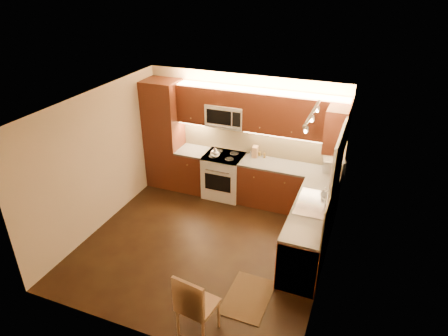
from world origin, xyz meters
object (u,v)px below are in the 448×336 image
at_px(microwave, 226,115).
at_px(kettle, 215,152).
at_px(sink, 314,200).
at_px(dining_chair, 198,303).
at_px(soap_bottle, 325,192).
at_px(stove, 224,175).
at_px(toaster_oven, 334,165).
at_px(knife_block, 255,152).

distance_m(microwave, kettle, 0.75).
height_order(sink, dining_chair, sink).
xyz_separation_m(soap_bottle, dining_chair, (-1.14, -2.53, -0.48)).
xyz_separation_m(stove, microwave, (0.00, 0.14, 1.26)).
height_order(microwave, kettle, microwave).
relative_size(toaster_oven, knife_block, 1.79).
height_order(microwave, knife_block, microwave).
xyz_separation_m(knife_block, dining_chair, (0.39, -3.58, -0.51)).
height_order(knife_block, dining_chair, knife_block).
distance_m(kettle, dining_chair, 3.47).
bearing_deg(stove, soap_bottle, -21.58).
relative_size(microwave, knife_block, 3.43).
height_order(soap_bottle, dining_chair, soap_bottle).
distance_m(toaster_oven, soap_bottle, 0.98).
bearing_deg(kettle, microwave, 44.69).
distance_m(knife_block, dining_chair, 3.63).
distance_m(sink, toaster_oven, 1.27).
height_order(sink, toaster_oven, toaster_oven).
height_order(sink, kettle, kettle).
relative_size(microwave, dining_chair, 0.76).
xyz_separation_m(sink, dining_chair, (-1.02, -2.25, -0.47)).
bearing_deg(dining_chair, sink, 73.63).
bearing_deg(soap_bottle, kettle, -177.48).
height_order(toaster_oven, soap_bottle, toaster_oven).
bearing_deg(kettle, knife_block, 5.67).
bearing_deg(toaster_oven, soap_bottle, -103.29).
distance_m(microwave, knife_block, 0.93).
relative_size(sink, dining_chair, 0.86).
relative_size(kettle, dining_chair, 0.21).
height_order(microwave, toaster_oven, microwave).
relative_size(microwave, kettle, 3.53).
bearing_deg(microwave, toaster_oven, 0.16).
distance_m(stove, microwave, 1.27).
distance_m(microwave, sink, 2.48).
height_order(stove, sink, sink).
bearing_deg(stove, dining_chair, -73.74).
bearing_deg(sink, soap_bottle, 66.32).
height_order(stove, microwave, microwave).
relative_size(microwave, toaster_oven, 1.92).
xyz_separation_m(microwave, sink, (2.00, -1.26, -0.74)).
relative_size(stove, kettle, 4.27).
relative_size(sink, toaster_oven, 2.17).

